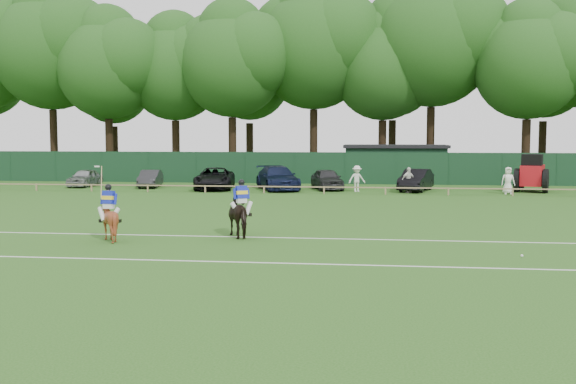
% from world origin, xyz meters
% --- Properties ---
extents(ground, '(160.00, 160.00, 0.00)m').
position_xyz_m(ground, '(0.00, 0.00, 0.00)').
color(ground, '#1E4C14').
rests_on(ground, ground).
extents(horse_dark, '(1.74, 2.13, 1.64)m').
position_xyz_m(horse_dark, '(-0.79, -0.93, 0.82)').
color(horse_dark, black).
rests_on(horse_dark, ground).
extents(horse_chestnut, '(1.35, 1.48, 1.50)m').
position_xyz_m(horse_chestnut, '(-5.47, -2.42, 0.75)').
color(horse_chestnut, brown).
rests_on(horse_chestnut, ground).
extents(sedan_silver, '(1.57, 3.91, 1.33)m').
position_xyz_m(sedan_silver, '(-17.24, 21.98, 0.67)').
color(sedan_silver, '#9B9EA0').
rests_on(sedan_silver, ground).
extents(sedan_grey, '(1.93, 4.03, 1.28)m').
position_xyz_m(sedan_grey, '(-12.13, 21.87, 0.64)').
color(sedan_grey, '#2F2F32').
rests_on(sedan_grey, ground).
extents(suv_black, '(3.26, 5.81, 1.53)m').
position_xyz_m(suv_black, '(-7.00, 20.73, 0.77)').
color(suv_black, black).
rests_on(suv_black, ground).
extents(sedan_navy, '(4.17, 6.15, 1.65)m').
position_xyz_m(sedan_navy, '(-2.51, 20.95, 0.83)').
color(sedan_navy, '#111938').
rests_on(sedan_navy, ground).
extents(hatch_grey, '(2.91, 4.67, 1.48)m').
position_xyz_m(hatch_grey, '(0.96, 21.47, 0.74)').
color(hatch_grey, '#2E2F31').
rests_on(hatch_grey, ground).
extents(estate_black, '(2.84, 4.85, 1.51)m').
position_xyz_m(estate_black, '(7.13, 21.09, 0.76)').
color(estate_black, black).
rests_on(estate_black, ground).
extents(spectator_left, '(1.30, 0.99, 1.79)m').
position_xyz_m(spectator_left, '(3.10, 19.98, 0.89)').
color(spectator_left, silver).
rests_on(spectator_left, ground).
extents(spectator_mid, '(1.08, 0.87, 1.71)m').
position_xyz_m(spectator_mid, '(6.54, 19.54, 0.86)').
color(spectator_mid, white).
rests_on(spectator_mid, ground).
extents(spectator_right, '(0.89, 0.60, 1.78)m').
position_xyz_m(spectator_right, '(12.97, 19.38, 0.89)').
color(spectator_right, white).
rests_on(spectator_right, ground).
extents(rider_dark, '(0.87, 0.62, 1.41)m').
position_xyz_m(rider_dark, '(-0.78, -0.94, 1.56)').
color(rider_dark, silver).
rests_on(rider_dark, ground).
extents(rider_chestnut, '(0.94, 0.62, 2.05)m').
position_xyz_m(rider_chestnut, '(-5.47, -2.43, 1.45)').
color(rider_chestnut, silver).
rests_on(rider_chestnut, ground).
extents(polo_ball, '(0.09, 0.09, 0.09)m').
position_xyz_m(polo_ball, '(8.92, -4.01, 0.04)').
color(polo_ball, silver).
rests_on(polo_ball, ground).
extents(pitch_lines, '(60.00, 5.10, 0.01)m').
position_xyz_m(pitch_lines, '(0.00, -3.50, 0.01)').
color(pitch_lines, silver).
rests_on(pitch_lines, ground).
extents(pitch_rail, '(62.10, 0.10, 0.50)m').
position_xyz_m(pitch_rail, '(0.00, 18.00, 0.45)').
color(pitch_rail, '#997F5B').
rests_on(pitch_rail, ground).
extents(perimeter_fence, '(92.08, 0.08, 2.50)m').
position_xyz_m(perimeter_fence, '(0.00, 27.00, 1.25)').
color(perimeter_fence, '#14351E').
rests_on(perimeter_fence, ground).
extents(utility_shed, '(8.40, 4.40, 3.04)m').
position_xyz_m(utility_shed, '(6.00, 30.00, 1.54)').
color(utility_shed, '#14331E').
rests_on(utility_shed, ground).
extents(tree_row, '(96.00, 12.00, 21.00)m').
position_xyz_m(tree_row, '(2.00, 35.00, 0.00)').
color(tree_row, '#26561C').
rests_on(tree_row, ground).
extents(tractor, '(2.87, 3.53, 2.57)m').
position_xyz_m(tractor, '(14.92, 21.34, 1.21)').
color(tractor, red).
rests_on(tractor, ground).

